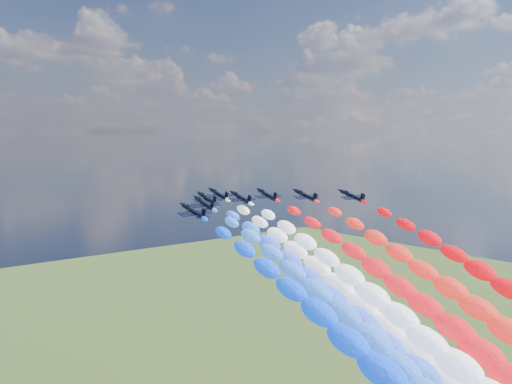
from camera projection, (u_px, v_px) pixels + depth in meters
jet_0 at (193, 211)px, 144.09m from camera, size 8.92×11.87×5.42m
trail_0 at (363, 368)px, 105.76m from camera, size 7.19×103.31×48.83m
jet_1 at (204, 203)px, 160.11m from camera, size 9.05×11.96×5.42m
trail_1 at (355, 337)px, 121.78m from camera, size 7.19×103.31×48.83m
jet_2 at (207, 198)px, 171.74m from camera, size 9.03×11.95×5.42m
trail_2 at (346, 319)px, 133.40m from camera, size 7.19×103.31×48.83m
jet_3 at (241, 198)px, 173.92m from camera, size 8.56×11.62×5.42m
trail_3 at (387, 316)px, 135.58m from camera, size 7.19×103.31×48.83m
jet_4 at (219, 194)px, 183.58m from camera, size 8.46×11.54×5.42m
trail_4 at (349, 304)px, 145.24m from camera, size 7.19×103.31×48.83m
jet_5 at (267, 195)px, 182.02m from camera, size 9.14×12.02×5.42m
trail_5 at (412, 306)px, 143.69m from camera, size 7.19×103.31×48.83m
jet_6 at (306, 195)px, 179.85m from camera, size 8.63×11.67×5.42m
trail_6 at (463, 308)px, 141.52m from camera, size 7.19×103.31×48.83m
jet_7 at (352, 196)px, 178.74m from camera, size 8.79×11.78×5.42m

